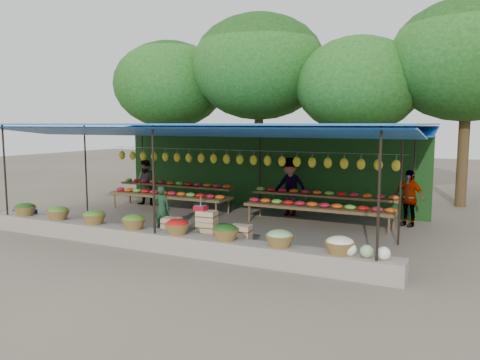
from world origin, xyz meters
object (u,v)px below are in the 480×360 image
at_px(weighing_scale, 201,207).
at_px(blue_crate_back, 24,214).
at_px(blue_crate_front, 25,215).
at_px(vendor_seated, 162,209).
at_px(crate_counter, 206,230).

height_order(weighing_scale, blue_crate_back, weighing_scale).
xyz_separation_m(weighing_scale, blue_crate_front, (-5.84, -0.16, -0.68)).
distance_m(vendor_seated, blue_crate_back, 4.66).
bearing_deg(blue_crate_front, crate_counter, -1.90).
relative_size(vendor_seated, blue_crate_front, 2.18).
bearing_deg(vendor_seated, blue_crate_front, -2.70).
bearing_deg(crate_counter, blue_crate_back, -179.94).
distance_m(crate_counter, blue_crate_back, 6.21).
xyz_separation_m(vendor_seated, blue_crate_front, (-4.38, -0.63, -0.44)).
xyz_separation_m(crate_counter, weighing_scale, (-0.13, 0.00, 0.54)).
relative_size(vendor_seated, blue_crate_back, 2.44).
relative_size(weighing_scale, vendor_seated, 0.26).
bearing_deg(weighing_scale, blue_crate_back, -179.94).
height_order(crate_counter, vendor_seated, vendor_seated).
distance_m(weighing_scale, vendor_seated, 1.55).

